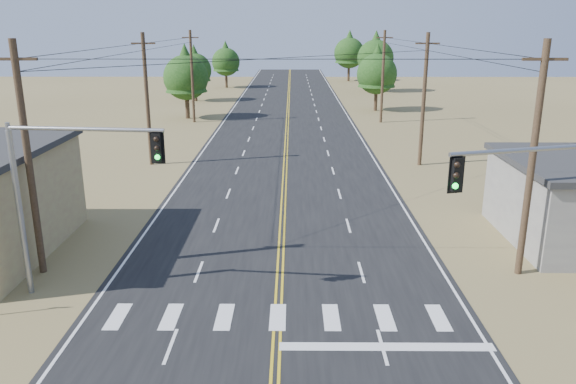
{
  "coord_description": "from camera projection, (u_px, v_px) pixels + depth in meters",
  "views": [
    {
      "loc": [
        0.52,
        -10.75,
        10.49
      ],
      "look_at": [
        0.35,
        12.71,
        3.5
      ],
      "focal_mm": 35.0,
      "sensor_mm": 36.0,
      "label": 1
    }
  ],
  "objects": [
    {
      "name": "utility_pole_left_near",
      "position": [
        28.0,
        159.0,
        23.41
      ],
      "size": [
        1.8,
        0.3,
        10.0
      ],
      "color": "#4C3826",
      "rests_on": "ground"
    },
    {
      "name": "tree_left_near",
      "position": [
        186.0,
        73.0,
        64.23
      ],
      "size": [
        5.14,
        5.14,
        8.56
      ],
      "color": "#3F2D1E",
      "rests_on": "ground"
    },
    {
      "name": "signal_mast_right",
      "position": [
        558.0,
        207.0,
        18.51
      ],
      "size": [
        5.87,
        1.91,
        6.94
      ],
      "rotation": [
        0.0,
        0.0,
        0.27
      ],
      "color": "gray",
      "rests_on": "ground"
    },
    {
      "name": "tree_right_mid",
      "position": [
        376.0,
        54.0,
        90.45
      ],
      "size": [
        5.86,
        5.86,
        9.77
      ],
      "color": "#3F2D1E",
      "rests_on": "ground"
    },
    {
      "name": "utility_pole_right_mid",
      "position": [
        424.0,
        99.0,
        42.43
      ],
      "size": [
        1.8,
        0.3,
        10.0
      ],
      "color": "#4C3826",
      "rests_on": "ground"
    },
    {
      "name": "utility_pole_right_near",
      "position": [
        532.0,
        160.0,
        23.26
      ],
      "size": [
        1.8,
        0.3,
        10.0
      ],
      "color": "#4C3826",
      "rests_on": "ground"
    },
    {
      "name": "utility_pole_left_far",
      "position": [
        192.0,
        76.0,
        61.74
      ],
      "size": [
        1.8,
        0.3,
        10.0
      ],
      "color": "#4C3826",
      "rests_on": "ground"
    },
    {
      "name": "tree_right_far",
      "position": [
        349.0,
        50.0,
        107.88
      ],
      "size": [
        5.82,
        5.82,
        9.7
      ],
      "color": "#3F2D1E",
      "rests_on": "ground"
    },
    {
      "name": "tree_left_far",
      "position": [
        226.0,
        59.0,
        96.62
      ],
      "size": [
        4.8,
        4.8,
        7.99
      ],
      "color": "#3F2D1E",
      "rests_on": "ground"
    },
    {
      "name": "utility_pole_right_far",
      "position": [
        383.0,
        76.0,
        61.6
      ],
      "size": [
        1.8,
        0.3,
        10.0
      ],
      "color": "#4C3826",
      "rests_on": "ground"
    },
    {
      "name": "utility_pole_left_mid",
      "position": [
        147.0,
        99.0,
        42.57
      ],
      "size": [
        1.8,
        0.3,
        10.0
      ],
      "color": "#4C3826",
      "rests_on": "ground"
    },
    {
      "name": "signal_mast_left",
      "position": [
        59.0,
        182.0,
        21.41
      ],
      "size": [
        6.12,
        0.94,
        7.0
      ],
      "rotation": [
        0.0,
        0.0,
        -0.1
      ],
      "color": "gray",
      "rests_on": "ground"
    },
    {
      "name": "tree_left_mid",
      "position": [
        194.0,
        67.0,
        79.39
      ],
      "size": [
        4.75,
        4.75,
        7.92
      ],
      "color": "#3F2D1E",
      "rests_on": "ground"
    },
    {
      "name": "road",
      "position": [
        285.0,
        171.0,
        42.04
      ],
      "size": [
        15.0,
        200.0,
        0.02
      ],
      "primitive_type": "cube",
      "color": "black",
      "rests_on": "ground"
    },
    {
      "name": "tree_right_near",
      "position": [
        377.0,
        70.0,
        70.14
      ],
      "size": [
        5.03,
        5.03,
        8.39
      ],
      "color": "#3F2D1E",
      "rests_on": "ground"
    }
  ]
}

